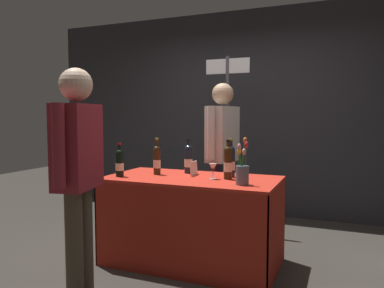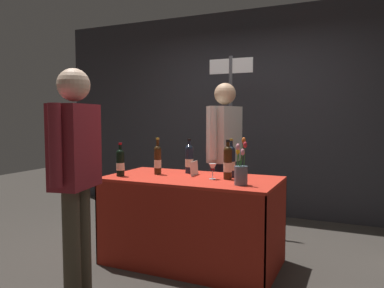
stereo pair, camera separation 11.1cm
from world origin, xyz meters
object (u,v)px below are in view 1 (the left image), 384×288
(vendor_presenter, at_px, (222,145))
(booth_signpost, at_px, (227,122))
(wine_glass_near_vendor, at_px, (213,168))
(taster_foreground_right, at_px, (78,165))
(flower_vase, at_px, (242,171))
(display_bottle_0, at_px, (188,158))
(featured_wine_bottle, at_px, (228,162))
(tasting_table, at_px, (192,204))

(vendor_presenter, relative_size, booth_signpost, 0.83)
(wine_glass_near_vendor, height_order, taster_foreground_right, taster_foreground_right)
(flower_vase, xyz_separation_m, booth_signpost, (-0.55, 1.39, 0.37))
(wine_glass_near_vendor, relative_size, vendor_presenter, 0.08)
(wine_glass_near_vendor, distance_m, vendor_presenter, 0.82)
(flower_vase, bearing_deg, display_bottle_0, 148.05)
(display_bottle_0, xyz_separation_m, flower_vase, (0.64, -0.40, -0.03))
(wine_glass_near_vendor, relative_size, taster_foreground_right, 0.08)
(featured_wine_bottle, bearing_deg, booth_signpost, 107.45)
(vendor_presenter, bearing_deg, tasting_table, 6.65)
(featured_wine_bottle, height_order, taster_foreground_right, taster_foreground_right)
(wine_glass_near_vendor, bearing_deg, flower_vase, -28.65)
(booth_signpost, bearing_deg, vendor_presenter, -79.56)
(featured_wine_bottle, bearing_deg, display_bottle_0, 157.80)
(vendor_presenter, xyz_separation_m, taster_foreground_right, (-0.49, -1.77, -0.02))
(wine_glass_near_vendor, bearing_deg, taster_foreground_right, -123.80)
(display_bottle_0, xyz_separation_m, vendor_presenter, (0.16, 0.57, 0.09))
(vendor_presenter, bearing_deg, flower_vase, 35.46)
(tasting_table, xyz_separation_m, display_bottle_0, (-0.13, 0.21, 0.38))
(wine_glass_near_vendor, xyz_separation_m, flower_vase, (0.31, -0.17, 0.01))
(booth_signpost, bearing_deg, wine_glass_near_vendor, -78.58)
(featured_wine_bottle, xyz_separation_m, taster_foreground_right, (-0.78, -1.02, 0.06))
(featured_wine_bottle, xyz_separation_m, wine_glass_near_vendor, (-0.12, -0.04, -0.05))
(flower_vase, distance_m, taster_foreground_right, 1.26)
(tasting_table, relative_size, vendor_presenter, 0.91)
(tasting_table, bearing_deg, flower_vase, -19.61)
(display_bottle_0, xyz_separation_m, wine_glass_near_vendor, (0.33, -0.23, -0.05))
(vendor_presenter, distance_m, taster_foreground_right, 1.84)
(display_bottle_0, bearing_deg, vendor_presenter, 74.20)
(flower_vase, height_order, taster_foreground_right, taster_foreground_right)
(vendor_presenter, relative_size, taster_foreground_right, 1.01)
(display_bottle_0, distance_m, booth_signpost, 1.05)
(tasting_table, bearing_deg, wine_glass_near_vendor, -3.97)
(featured_wine_bottle, relative_size, vendor_presenter, 0.20)
(wine_glass_near_vendor, xyz_separation_m, taster_foreground_right, (-0.65, -0.98, 0.11))
(tasting_table, relative_size, booth_signpost, 0.75)
(flower_vase, xyz_separation_m, vendor_presenter, (-0.48, 0.96, 0.12))
(featured_wine_bottle, height_order, display_bottle_0, featured_wine_bottle)
(featured_wine_bottle, relative_size, taster_foreground_right, 0.21)
(tasting_table, height_order, display_bottle_0, display_bottle_0)
(wine_glass_near_vendor, bearing_deg, featured_wine_bottle, 19.78)
(featured_wine_bottle, height_order, flower_vase, flower_vase)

